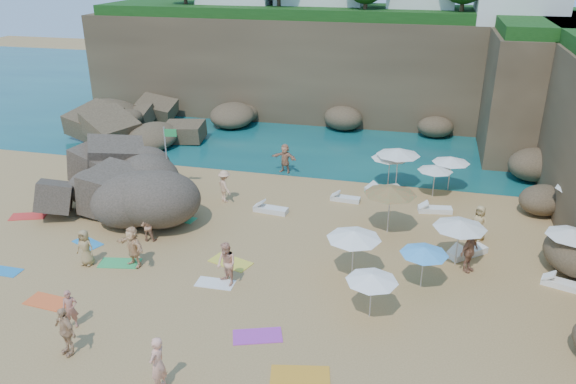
% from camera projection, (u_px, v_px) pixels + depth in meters
% --- Properties ---
extents(ground, '(120.00, 120.00, 0.00)m').
position_uv_depth(ground, '(230.00, 252.00, 25.92)').
color(ground, tan).
rests_on(ground, ground).
extents(seawater, '(120.00, 120.00, 0.00)m').
position_uv_depth(seawater, '(337.00, 100.00, 52.66)').
color(seawater, '#0C4751').
rests_on(seawater, ground).
extents(cliff_back, '(44.00, 8.00, 8.00)m').
position_uv_depth(cliff_back, '(353.00, 68.00, 46.18)').
color(cliff_back, brown).
rests_on(cliff_back, ground).
extents(cliff_corner, '(10.00, 12.00, 8.00)m').
position_uv_depth(cliff_corner, '(560.00, 91.00, 38.38)').
color(cliff_corner, brown).
rests_on(cliff_corner, ground).
extents(rock_promontory, '(12.00, 7.00, 2.00)m').
position_uv_depth(rock_promontory, '(164.00, 134.00, 42.63)').
color(rock_promontory, brown).
rests_on(rock_promontory, ground).
extents(marina_masts, '(3.10, 0.10, 6.00)m').
position_uv_depth(marina_masts, '(172.00, 60.00, 55.16)').
color(marina_masts, white).
rests_on(marina_masts, ground).
extents(rock_outcrop, '(8.25, 6.68, 3.00)m').
position_uv_depth(rock_outcrop, '(140.00, 203.00, 31.00)').
color(rock_outcrop, brown).
rests_on(rock_outcrop, ground).
extents(flag_pole, '(0.75, 0.17, 3.86)m').
position_uv_depth(flag_pole, '(168.00, 151.00, 31.58)').
color(flag_pole, silver).
rests_on(flag_pole, ground).
extents(parasol_0, '(2.53, 2.53, 2.40)m').
position_uv_depth(parasol_0, '(398.00, 152.00, 32.24)').
color(parasol_0, silver).
rests_on(parasol_0, ground).
extents(parasol_1, '(2.14, 2.14, 2.03)m').
position_uv_depth(parasol_1, '(451.00, 160.00, 31.99)').
color(parasol_1, silver).
rests_on(parasol_1, ground).
extents(parasol_2, '(2.17, 2.17, 2.05)m').
position_uv_depth(parasol_2, '(390.00, 156.00, 32.56)').
color(parasol_2, silver).
rests_on(parasol_2, ground).
extents(parasol_3, '(1.96, 1.96, 1.85)m').
position_uv_depth(parasol_3, '(435.00, 168.00, 31.22)').
color(parasol_3, silver).
rests_on(parasol_3, ground).
extents(parasol_6, '(2.58, 2.58, 2.44)m').
position_uv_depth(parasol_6, '(390.00, 190.00, 26.93)').
color(parasol_6, silver).
rests_on(parasol_6, ground).
extents(parasol_7, '(2.32, 2.32, 2.19)m').
position_uv_depth(parasol_7, '(460.00, 224.00, 24.11)').
color(parasol_7, silver).
rests_on(parasol_7, ground).
extents(parasol_8, '(2.16, 2.16, 2.04)m').
position_uv_depth(parasol_8, '(572.00, 233.00, 23.67)').
color(parasol_8, silver).
rests_on(parasol_8, ground).
extents(parasol_9, '(2.31, 2.31, 2.18)m').
position_uv_depth(parasol_9, '(354.00, 235.00, 23.22)').
color(parasol_9, silver).
rests_on(parasol_9, ground).
extents(parasol_10, '(1.97, 1.97, 1.87)m').
position_uv_depth(parasol_10, '(424.00, 251.00, 22.58)').
color(parasol_10, silver).
rests_on(parasol_10, ground).
extents(parasol_11, '(1.98, 1.98, 1.88)m').
position_uv_depth(parasol_11, '(372.00, 278.00, 20.70)').
color(parasol_11, silver).
rests_on(parasol_11, ground).
extents(lounger_0, '(2.13, 1.60, 0.32)m').
position_uv_depth(lounger_0, '(383.00, 190.00, 32.32)').
color(lounger_0, silver).
rests_on(lounger_0, ground).
extents(lounger_1, '(1.83, 0.85, 0.27)m').
position_uv_depth(lounger_1, '(435.00, 210.00, 29.89)').
color(lounger_1, white).
rests_on(lounger_1, ground).
extents(lounger_2, '(1.66, 0.65, 0.25)m').
position_uv_depth(lounger_2, '(345.00, 199.00, 31.22)').
color(lounger_2, silver).
rests_on(lounger_2, ground).
extents(lounger_3, '(1.88, 0.81, 0.28)m').
position_uv_depth(lounger_3, '(271.00, 210.00, 29.87)').
color(lounger_3, silver).
rests_on(lounger_3, ground).
extents(lounger_4, '(1.78, 1.06, 0.26)m').
position_uv_depth(lounger_4, '(563.00, 285.00, 23.17)').
color(lounger_4, white).
rests_on(lounger_4, ground).
extents(lounger_5, '(1.88, 1.78, 0.30)m').
position_uv_depth(lounger_5, '(467.00, 252.00, 25.63)').
color(lounger_5, white).
rests_on(lounger_5, ground).
extents(towel_0, '(1.45, 0.73, 0.03)m').
position_uv_depth(towel_0, '(5.00, 271.00, 24.37)').
color(towel_0, '#227BBA').
rests_on(towel_0, ground).
extents(towel_2, '(1.89, 1.06, 0.03)m').
position_uv_depth(towel_2, '(49.00, 302.00, 22.23)').
color(towel_2, '#F85D27').
rests_on(towel_2, ground).
extents(towel_3, '(1.92, 1.21, 0.03)m').
position_uv_depth(towel_3, '(120.00, 263.00, 25.00)').
color(towel_3, green).
rests_on(towel_3, ground).
extents(towel_4, '(2.09, 1.49, 0.03)m').
position_uv_depth(towel_4, '(231.00, 262.00, 25.08)').
color(towel_4, yellow).
rests_on(towel_4, ground).
extents(towel_6, '(1.97, 1.44, 0.03)m').
position_uv_depth(towel_6, '(257.00, 336.00, 20.26)').
color(towel_6, '#AF36B2').
rests_on(towel_6, ground).
extents(towel_7, '(1.99, 1.46, 0.03)m').
position_uv_depth(towel_7, '(28.00, 216.00, 29.43)').
color(towel_7, red).
rests_on(towel_7, ground).
extents(towel_8, '(1.69, 1.28, 0.03)m').
position_uv_depth(towel_8, '(88.00, 243.00, 26.74)').
color(towel_8, '#278AD4').
rests_on(towel_8, ground).
extents(towel_10, '(2.10, 1.35, 0.03)m').
position_uv_depth(towel_10, '(300.00, 376.00, 18.36)').
color(towel_10, orange).
rests_on(towel_10, ground).
extents(towel_11, '(1.58, 0.95, 0.03)m').
position_uv_depth(towel_11, '(181.00, 219.00, 29.17)').
color(towel_11, '#30AA66').
rests_on(towel_11, ground).
extents(towel_13, '(1.63, 0.84, 0.03)m').
position_uv_depth(towel_13, '(215.00, 283.00, 23.48)').
color(towel_13, white).
rests_on(towel_13, ground).
extents(person_stand_1, '(0.82, 0.68, 1.55)m').
position_uv_depth(person_stand_1, '(148.00, 226.00, 26.73)').
color(person_stand_1, '#B07858').
rests_on(person_stand_1, ground).
extents(person_stand_2, '(1.17, 1.17, 1.81)m').
position_uv_depth(person_stand_2, '(225.00, 186.00, 30.88)').
color(person_stand_2, '#E9AF84').
rests_on(person_stand_2, ground).
extents(person_stand_3, '(1.06, 1.14, 1.88)m').
position_uv_depth(person_stand_3, '(469.00, 252.00, 24.06)').
color(person_stand_3, '#9C684E').
rests_on(person_stand_3, ground).
extents(person_stand_4, '(0.98, 0.86, 1.76)m').
position_uv_depth(person_stand_4, '(479.00, 223.00, 26.76)').
color(person_stand_4, tan).
rests_on(person_stand_4, ground).
extents(person_stand_5, '(1.78, 0.88, 1.84)m').
position_uv_depth(person_stand_5, '(285.00, 158.00, 35.02)').
color(person_stand_5, tan).
rests_on(person_stand_5, ground).
extents(person_stand_6, '(0.55, 0.76, 1.93)m').
position_uv_depth(person_stand_6, '(157.00, 364.00, 17.49)').
color(person_stand_6, '#F6A98C').
rests_on(person_stand_6, ground).
extents(person_lie_1, '(1.67, 2.08, 0.44)m').
position_uv_depth(person_lie_1, '(68.00, 348.00, 19.32)').
color(person_lie_1, tan).
rests_on(person_lie_1, ground).
extents(person_lie_2, '(0.88, 1.69, 0.44)m').
position_uv_depth(person_lie_2, '(87.00, 260.00, 24.82)').
color(person_lie_2, '#A18250').
rests_on(person_lie_2, ground).
extents(person_lie_3, '(2.36, 2.42, 0.50)m').
position_uv_depth(person_lie_3, '(135.00, 261.00, 24.73)').
color(person_lie_3, '#E4AD77').
rests_on(person_lie_3, ground).
extents(person_lie_4, '(1.23, 1.58, 0.36)m').
position_uv_depth(person_lie_4, '(73.00, 323.00, 20.70)').
color(person_lie_4, '#B16A58').
rests_on(person_lie_4, ground).
extents(person_lie_5, '(1.88, 2.05, 0.71)m').
position_uv_depth(person_lie_5, '(227.00, 277.00, 23.29)').
color(person_lie_5, '#E8A584').
rests_on(person_lie_5, ground).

